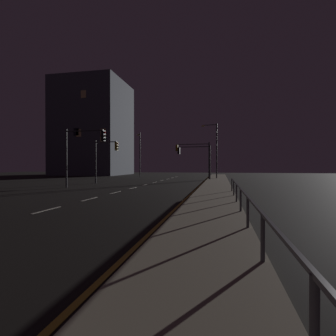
{
  "coord_description": "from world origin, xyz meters",
  "views": [
    {
      "loc": [
        7.91,
        -1.62,
        2.08
      ],
      "look_at": [
        1.14,
        31.63,
        1.74
      ],
      "focal_mm": 27.68,
      "sensor_mm": 36.0,
      "label": 1
    }
  ],
  "objects_px": {
    "street_lamp_median": "(214,146)",
    "traffic_light_far_right": "(195,155)",
    "traffic_light_near_left": "(83,146)",
    "street_lamp_across_street": "(140,151)",
    "building_distant": "(94,129)",
    "traffic_light_near_right": "(194,153)",
    "traffic_light_mid_right": "(105,153)"
  },
  "relations": [
    {
      "from": "traffic_light_mid_right",
      "to": "traffic_light_near_left",
      "type": "bearing_deg",
      "value": -84.64
    },
    {
      "from": "traffic_light_near_right",
      "to": "building_distant",
      "type": "xyz_separation_m",
      "value": [
        -24.16,
        15.68,
        6.39
      ]
    },
    {
      "from": "street_lamp_across_street",
      "to": "building_distant",
      "type": "relative_size",
      "value": 0.4
    },
    {
      "from": "traffic_light_near_right",
      "to": "building_distant",
      "type": "distance_m",
      "value": 29.5
    },
    {
      "from": "traffic_light_far_right",
      "to": "traffic_light_near_left",
      "type": "bearing_deg",
      "value": -120.19
    },
    {
      "from": "traffic_light_mid_right",
      "to": "street_lamp_across_street",
      "type": "xyz_separation_m",
      "value": [
        -1.94,
        18.86,
        1.32
      ]
    },
    {
      "from": "street_lamp_across_street",
      "to": "building_distant",
      "type": "xyz_separation_m",
      "value": [
        -13.11,
        7.24,
        5.52
      ]
    },
    {
      "from": "street_lamp_median",
      "to": "street_lamp_across_street",
      "type": "distance_m",
      "value": 15.51
    },
    {
      "from": "traffic_light_far_right",
      "to": "street_lamp_median",
      "type": "height_order",
      "value": "street_lamp_median"
    },
    {
      "from": "traffic_light_far_right",
      "to": "building_distant",
      "type": "xyz_separation_m",
      "value": [
        -24.4,
        16.95,
        6.74
      ]
    },
    {
      "from": "traffic_light_near_right",
      "to": "street_lamp_median",
      "type": "distance_m",
      "value": 3.59
    },
    {
      "from": "traffic_light_mid_right",
      "to": "street_lamp_across_street",
      "type": "height_order",
      "value": "street_lamp_across_street"
    },
    {
      "from": "traffic_light_near_left",
      "to": "street_lamp_across_street",
      "type": "relative_size",
      "value": 0.67
    },
    {
      "from": "traffic_light_near_right",
      "to": "traffic_light_mid_right",
      "type": "height_order",
      "value": "traffic_light_near_right"
    },
    {
      "from": "building_distant",
      "to": "street_lamp_across_street",
      "type": "bearing_deg",
      "value": -28.91
    },
    {
      "from": "traffic_light_near_right",
      "to": "street_lamp_across_street",
      "type": "distance_m",
      "value": 13.93
    },
    {
      "from": "street_lamp_median",
      "to": "traffic_light_far_right",
      "type": "bearing_deg",
      "value": -131.82
    },
    {
      "from": "traffic_light_mid_right",
      "to": "traffic_light_far_right",
      "type": "relative_size",
      "value": 1.04
    },
    {
      "from": "traffic_light_near_left",
      "to": "traffic_light_far_right",
      "type": "bearing_deg",
      "value": 59.81
    },
    {
      "from": "traffic_light_mid_right",
      "to": "building_distant",
      "type": "bearing_deg",
      "value": 119.96
    },
    {
      "from": "traffic_light_near_right",
      "to": "traffic_light_mid_right",
      "type": "bearing_deg",
      "value": -131.18
    },
    {
      "from": "street_lamp_median",
      "to": "traffic_light_near_left",
      "type": "bearing_deg",
      "value": -122.36
    },
    {
      "from": "traffic_light_near_left",
      "to": "building_distant",
      "type": "bearing_deg",
      "value": 115.95
    },
    {
      "from": "traffic_light_mid_right",
      "to": "street_lamp_median",
      "type": "xyz_separation_m",
      "value": [
        12.04,
        12.16,
        1.58
      ]
    },
    {
      "from": "traffic_light_near_left",
      "to": "street_lamp_across_street",
      "type": "bearing_deg",
      "value": 95.75
    },
    {
      "from": "traffic_light_far_right",
      "to": "street_lamp_median",
      "type": "relative_size",
      "value": 0.59
    },
    {
      "from": "street_lamp_across_street",
      "to": "street_lamp_median",
      "type": "bearing_deg",
      "value": -25.6
    },
    {
      "from": "traffic_light_far_right",
      "to": "building_distant",
      "type": "height_order",
      "value": "building_distant"
    },
    {
      "from": "traffic_light_near_left",
      "to": "traffic_light_near_right",
      "type": "bearing_deg",
      "value": 62.43
    },
    {
      "from": "traffic_light_near_right",
      "to": "traffic_light_near_left",
      "type": "bearing_deg",
      "value": -117.57
    },
    {
      "from": "street_lamp_median",
      "to": "traffic_light_near_right",
      "type": "bearing_deg",
      "value": -149.26
    },
    {
      "from": "traffic_light_near_left",
      "to": "street_lamp_across_street",
      "type": "height_order",
      "value": "street_lamp_across_street"
    }
  ]
}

